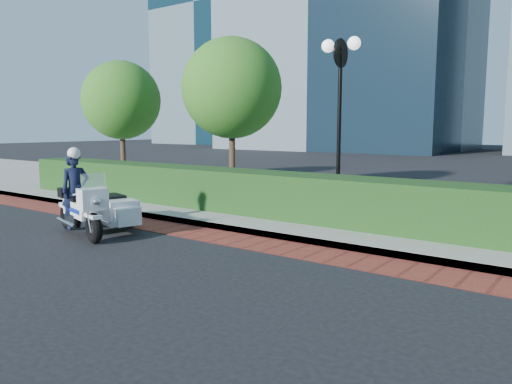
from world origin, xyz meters
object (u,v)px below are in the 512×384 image
Objects in this scene: tree_b at (232,88)px; police_motorcycle at (93,204)px; tree_a at (121,100)px; lamppost at (340,97)px.

tree_b reaches higher than police_motorcycle.
tree_a is at bearing 180.00° from tree_b.
lamppost is at bearing -16.11° from tree_b.
tree_b reaches higher than tree_a.
lamppost is 0.92× the size of tree_a.
police_motorcycle is at bearing -77.32° from tree_b.
police_motorcycle is at bearing -121.61° from lamppost.
tree_a is 0.94× the size of tree_b.
tree_b is at bearing 0.00° from tree_a.
lamppost is at bearing 74.36° from police_motorcycle.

